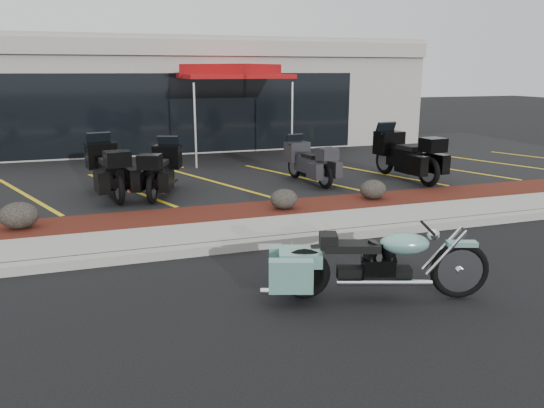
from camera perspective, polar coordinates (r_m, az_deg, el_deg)
name	(u,v)px	position (r m, az deg, el deg)	size (l,w,h in m)	color
ground	(298,263)	(8.20, 2.80, -6.40)	(90.00, 90.00, 0.00)	black
curb	(279,241)	(8.97, 0.74, -4.04)	(24.00, 0.25, 0.15)	gray
sidewalk	(266,230)	(9.60, -0.62, -2.80)	(24.00, 1.20, 0.15)	gray
mulch_bed	(248,213)	(10.71, -2.57, -1.00)	(24.00, 1.20, 0.16)	#371B0C
upper_lot	(199,168)	(15.85, -7.91, 3.84)	(26.00, 9.60, 0.15)	black
dealership_building	(167,93)	(21.82, -11.18, 11.60)	(18.00, 8.16, 4.00)	gray
boulder_left	(19,215)	(10.37, -25.58, -1.11)	(0.66, 0.55, 0.47)	black
boulder_mid	(284,199)	(10.69, 1.28, 0.54)	(0.57, 0.47, 0.40)	black
boulder_right	(373,189)	(11.73, 10.80, 1.56)	(0.59, 0.49, 0.42)	black
hero_cruiser	(460,262)	(7.22, 19.58, -5.92)	(2.83, 0.72, 1.00)	#669E91
touring_black_front	(101,161)	(13.02, -17.97, 4.41)	(2.33, 0.89, 1.36)	black
touring_black_mid	(169,162)	(12.82, -11.03, 4.46)	(2.15, 0.82, 1.25)	black
touring_grey	(295,156)	(13.76, 2.46, 5.17)	(1.99, 0.76, 1.16)	#2C2C31
touring_black_rear	(385,148)	(14.60, 12.09, 5.88)	(2.42, 0.93, 1.41)	black
traffic_cone	(176,158)	(15.69, -10.25, 4.85)	(0.33, 0.33, 0.50)	orange
popup_canopy	(232,73)	(16.98, -4.34, 13.87)	(3.68, 3.68, 2.92)	silver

